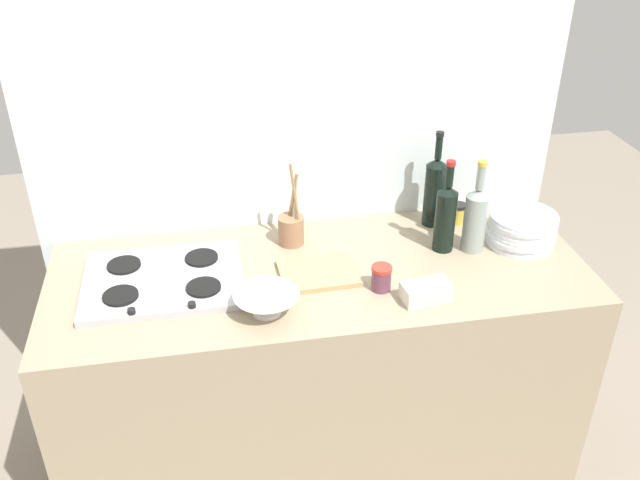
# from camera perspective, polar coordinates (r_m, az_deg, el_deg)

# --- Properties ---
(ground_plane) EXTENTS (6.00, 6.00, 0.00)m
(ground_plane) POSITION_cam_1_polar(r_m,az_deg,el_deg) (2.91, 0.00, -17.52)
(ground_plane) COLOR gray
(ground_plane) RESTS_ON ground
(counter_block) EXTENTS (1.80, 0.70, 0.90)m
(counter_block) POSITION_cam_1_polar(r_m,az_deg,el_deg) (2.59, 0.00, -10.89)
(counter_block) COLOR tan
(counter_block) RESTS_ON ground
(backsplash_panel) EXTENTS (1.90, 0.06, 2.57)m
(backsplash_panel) POSITION_cam_1_polar(r_m,az_deg,el_deg) (2.47, -1.61, 9.73)
(backsplash_panel) COLOR silver
(backsplash_panel) RESTS_ON ground
(stovetop_hob) EXTENTS (0.51, 0.39, 0.04)m
(stovetop_hob) POSITION_cam_1_polar(r_m,az_deg,el_deg) (2.30, -12.79, -3.23)
(stovetop_hob) COLOR #B2B2B7
(stovetop_hob) RESTS_ON counter_block
(plate_stack) EXTENTS (0.24, 0.25, 0.11)m
(plate_stack) POSITION_cam_1_polar(r_m,az_deg,el_deg) (2.54, 16.30, 0.88)
(plate_stack) COLOR white
(plate_stack) RESTS_ON counter_block
(wine_bottle_leftmost) EXTENTS (0.08, 0.08, 0.34)m
(wine_bottle_leftmost) POSITION_cam_1_polar(r_m,az_deg,el_deg) (2.43, 12.69, 1.82)
(wine_bottle_leftmost) COLOR gray
(wine_bottle_leftmost) RESTS_ON counter_block
(wine_bottle_mid_left) EXTENTS (0.08, 0.08, 0.36)m
(wine_bottle_mid_left) POSITION_cam_1_polar(r_m,az_deg,el_deg) (2.56, 9.44, 4.09)
(wine_bottle_mid_left) COLOR black
(wine_bottle_mid_left) RESTS_ON counter_block
(wine_bottle_mid_right) EXTENTS (0.07, 0.07, 0.34)m
(wine_bottle_mid_right) POSITION_cam_1_polar(r_m,az_deg,el_deg) (2.41, 10.30, 1.96)
(wine_bottle_mid_right) COLOR black
(wine_bottle_mid_right) RESTS_ON counter_block
(mixing_bowl) EXTENTS (0.20, 0.20, 0.07)m
(mixing_bowl) POSITION_cam_1_polar(r_m,az_deg,el_deg) (2.11, -4.42, -5.14)
(mixing_bowl) COLOR white
(mixing_bowl) RESTS_ON counter_block
(butter_dish) EXTENTS (0.16, 0.10, 0.06)m
(butter_dish) POSITION_cam_1_polar(r_m,az_deg,el_deg) (2.19, 8.72, -4.23)
(butter_dish) COLOR silver
(butter_dish) RESTS_ON counter_block
(utensil_crock) EXTENTS (0.09, 0.09, 0.31)m
(utensil_crock) POSITION_cam_1_polar(r_m,az_deg,el_deg) (2.44, -2.37, 1.06)
(utensil_crock) COLOR #996B4C
(utensil_crock) RESTS_ON counter_block
(condiment_jar_front) EXTENTS (0.07, 0.07, 0.08)m
(condiment_jar_front) POSITION_cam_1_polar(r_m,az_deg,el_deg) (2.21, 5.08, -3.13)
(condiment_jar_front) COLOR #66384C
(condiment_jar_front) RESTS_ON counter_block
(condiment_jar_rear) EXTENTS (0.06, 0.06, 0.08)m
(condiment_jar_rear) POSITION_cam_1_polar(r_m,az_deg,el_deg) (2.63, 11.32, 2.18)
(condiment_jar_rear) COLOR gold
(condiment_jar_rear) RESTS_ON counter_block
(cutting_board) EXTENTS (0.26, 0.21, 0.02)m
(cutting_board) POSITION_cam_1_polar(r_m,az_deg,el_deg) (2.29, -0.13, -2.73)
(cutting_board) COLOR tan
(cutting_board) RESTS_ON counter_block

